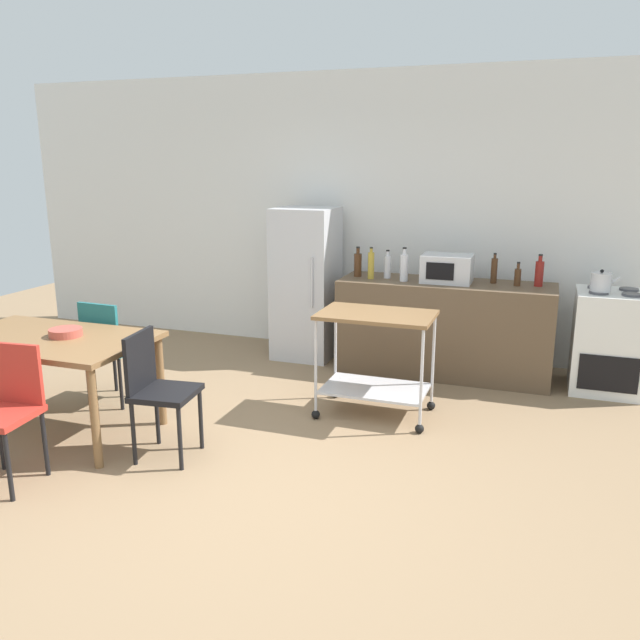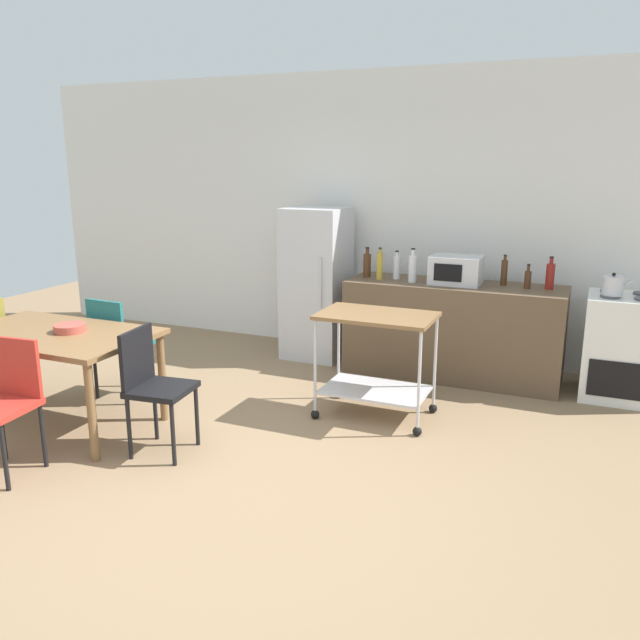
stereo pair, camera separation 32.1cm
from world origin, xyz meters
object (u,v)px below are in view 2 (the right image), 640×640
bottle_sparkling_water (397,267)px  bottle_hot_sauce (528,279)px  chair_teal (117,340)px  kettle (613,285)px  stove_oven (621,347)px  bottle_wine (550,276)px  bottle_vinegar (413,268)px  bottle_soda (504,272)px  microwave (456,270)px  fruit_bowl (70,328)px  dining_table (54,342)px  bottle_sesame_oil (367,265)px  chair_black (153,382)px  refrigerator (317,283)px  kitchen_cart (376,348)px  bottle_soy_sauce (380,266)px  chair_red (6,397)px

bottle_sparkling_water → bottle_hot_sauce: (1.21, 0.01, -0.03)m
chair_teal → kettle: size_ratio=3.71×
stove_oven → bottle_wine: bearing=174.3°
bottle_vinegar → bottle_soda: (0.81, 0.18, -0.01)m
microwave → fruit_bowl: 3.37m
dining_table → bottle_sesame_oil: (1.69, 2.37, 0.35)m
bottle_sparkling_water → bottle_wine: (1.40, 0.06, 0.01)m
chair_teal → bottle_vinegar: 2.74m
fruit_bowl → kettle: kettle is taller
chair_black → bottle_wine: bottle_wine is taller
refrigerator → bottle_hot_sauce: bearing=-1.8°
stove_oven → kitchen_cart: size_ratio=1.01×
bottle_soy_sauce → bottle_hot_sauce: bearing=4.3°
chair_teal → stove_oven: stove_oven is taller
bottle_wine → fruit_bowl: size_ratio=1.22×
bottle_soy_sauce → bottle_soda: 1.15m
chair_red → bottle_soy_sauce: (1.56, 3.01, 0.52)m
refrigerator → bottle_soy_sauce: 0.80m
refrigerator → bottle_hot_sauce: 2.10m
kitchen_cart → bottle_sparkling_water: 1.34m
bottle_hot_sauce → bottle_soy_sauce: bearing=-175.7°
kitchen_cart → microwave: 1.35m
bottle_sparkling_water → chair_red: bearing=-118.8°
chair_red → chair_teal: 1.38m
fruit_bowl → bottle_sparkling_water: bearing=51.2°
chair_red → bottle_sparkling_water: 3.57m
bottle_vinegar → bottle_hot_sauce: 1.03m
kitchen_cart → bottle_soy_sauce: (-0.36, 1.16, 0.46)m
bottle_sparkling_water → refrigerator: bearing=174.9°
stove_oven → bottle_sparkling_water: (-2.02, 0.00, 0.56)m
stove_oven → microwave: microwave is taller
bottle_soda → bottle_hot_sauce: (0.22, -0.06, -0.04)m
fruit_bowl → bottle_soy_sauce: bearing=52.3°
dining_table → kitchen_cart: kitchen_cart is taller
bottle_vinegar → bottle_wine: size_ratio=1.10×
bottle_wine → kitchen_cart: bearing=-131.9°
fruit_bowl → kettle: (3.78, 2.23, 0.22)m
chair_red → bottle_wine: size_ratio=3.05×
kitchen_cart → bottle_soda: (0.78, 1.32, 0.45)m
bottle_wine → refrigerator: bearing=179.5°
chair_red → bottle_sparkling_water: bearing=55.6°
bottle_hot_sauce → bottle_sesame_oil: bearing=-179.1°
refrigerator → bottle_soda: 1.89m
chair_black → bottle_vinegar: 2.71m
bottle_hot_sauce → stove_oven: bearing=-1.1°
dining_table → microwave: bearing=42.6°
dining_table → bottle_vinegar: bottle_vinegar is taller
bottle_vinegar → microwave: size_ratio=0.70×
chair_black → bottle_sparkling_water: size_ratio=3.25×
kitchen_cart → kettle: 2.08m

